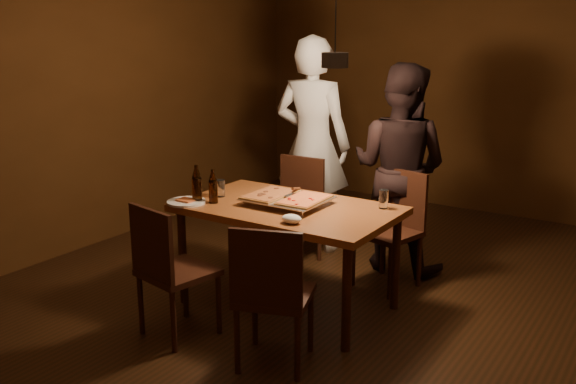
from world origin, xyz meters
The scene contains 19 objects.
room_shell centered at (0.00, 0.00, 1.40)m, with size 6.00×6.00×6.00m.
dining_table centered at (-0.25, -0.19, 0.68)m, with size 1.50×0.90×0.75m.
chair_far_left centered at (-0.70, 0.62, 0.54)m, with size 0.43×0.43×0.49m.
chair_far_right centered at (0.22, 0.61, 0.54)m, with size 0.51×0.51×0.49m.
chair_near_left centered at (-0.62, -1.03, 0.54)m, with size 0.49×0.49×0.49m.
chair_near_right centered at (0.16, -0.99, 0.54)m, with size 0.53×0.53×0.49m.
pizza_tray centered at (-0.27, -0.16, 0.77)m, with size 0.55×0.45×0.05m, color silver.
pizza_meat centered at (-0.41, -0.17, 0.81)m, with size 0.26×0.41×0.02m, color maroon.
pizza_cheese centered at (-0.13, -0.16, 0.81)m, with size 0.25×0.40×0.02m, color gold.
spatula centered at (-0.28, -0.13, 0.81)m, with size 0.09×0.24×0.04m, color silver, non-canonical shape.
beer_bottle_a centered at (-0.85, -0.46, 0.88)m, with size 0.07×0.07×0.27m.
beer_bottle_b centered at (-0.74, -0.41, 0.87)m, with size 0.06×0.06×0.24m.
water_glass_left centered at (-0.81, -0.25, 0.81)m, with size 0.08×0.08×0.12m, color silver.
water_glass_right centered at (0.34, 0.12, 0.82)m, with size 0.06×0.06×0.13m, color silver.
plate_slice centered at (-0.90, -0.52, 0.76)m, with size 0.28×0.28×0.03m.
napkin centered at (-0.01, -0.51, 0.78)m, with size 0.14×0.10×0.06m, color white.
diner_white centered at (-0.75, 0.98, 0.95)m, with size 0.69×0.45×1.90m, color silver.
diner_dark centered at (0.09, 0.95, 0.85)m, with size 0.82×0.64×1.70m, color black.
pendant_lamp centered at (0.00, 0.00, 1.76)m, with size 0.18×0.18×1.10m.
Camera 1 is at (2.10, -3.81, 1.98)m, focal length 40.00 mm.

